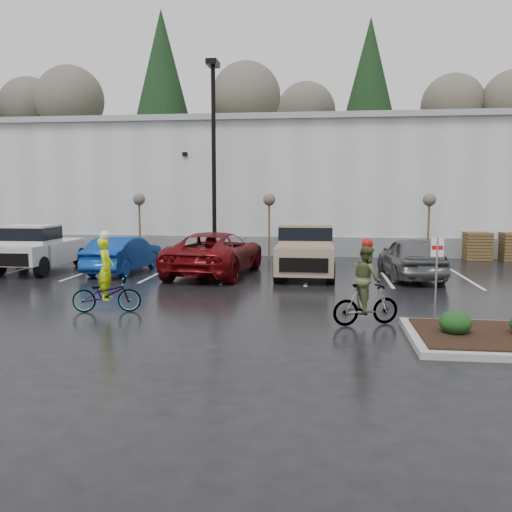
# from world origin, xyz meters

# --- Properties ---
(ground) EXTENTS (120.00, 120.00, 0.00)m
(ground) POSITION_xyz_m (0.00, 0.00, 0.00)
(ground) COLOR black
(ground) RESTS_ON ground
(warehouse) EXTENTS (60.50, 15.50, 7.20)m
(warehouse) POSITION_xyz_m (0.00, 21.99, 3.65)
(warehouse) COLOR silver
(warehouse) RESTS_ON ground
(wooded_ridge) EXTENTS (80.00, 25.00, 6.00)m
(wooded_ridge) POSITION_xyz_m (0.00, 45.00, 3.00)
(wooded_ridge) COLOR #2A431B
(wooded_ridge) RESTS_ON ground
(lamppost) EXTENTS (0.50, 1.00, 9.22)m
(lamppost) POSITION_xyz_m (-4.00, 12.00, 5.69)
(lamppost) COLOR black
(lamppost) RESTS_ON ground
(sapling_west) EXTENTS (0.60, 0.60, 3.20)m
(sapling_west) POSITION_xyz_m (-8.00, 13.00, 2.73)
(sapling_west) COLOR #49341D
(sapling_west) RESTS_ON ground
(sapling_mid) EXTENTS (0.60, 0.60, 3.20)m
(sapling_mid) POSITION_xyz_m (-1.50, 13.00, 2.73)
(sapling_mid) COLOR #49341D
(sapling_mid) RESTS_ON ground
(sapling_east) EXTENTS (0.60, 0.60, 3.20)m
(sapling_east) POSITION_xyz_m (6.00, 13.00, 2.73)
(sapling_east) COLOR #49341D
(sapling_east) RESTS_ON ground
(pallet_stack_a) EXTENTS (1.20, 1.20, 1.35)m
(pallet_stack_a) POSITION_xyz_m (8.50, 14.00, 0.68)
(pallet_stack_a) COLOR #49341D
(pallet_stack_a) RESTS_ON ground
(shrub_a) EXTENTS (0.70, 0.70, 0.52)m
(shrub_a) POSITION_xyz_m (4.00, -1.00, 0.41)
(shrub_a) COLOR black
(shrub_a) RESTS_ON curb_island
(fire_lane_sign) EXTENTS (0.30, 0.05, 2.20)m
(fire_lane_sign) POSITION_xyz_m (3.80, 0.20, 1.41)
(fire_lane_sign) COLOR gray
(fire_lane_sign) RESTS_ON ground
(pickup_white) EXTENTS (2.10, 5.20, 1.96)m
(pickup_white) POSITION_xyz_m (-10.60, 8.23, 0.98)
(pickup_white) COLOR beige
(pickup_white) RESTS_ON ground
(car_blue) EXTENTS (1.94, 4.62, 1.49)m
(car_blue) POSITION_xyz_m (-6.99, 8.05, 0.74)
(car_blue) COLOR navy
(car_blue) RESTS_ON ground
(car_red) EXTENTS (3.43, 6.36, 1.70)m
(car_red) POSITION_xyz_m (-3.16, 7.98, 0.85)
(car_red) COLOR #65080C
(car_red) RESTS_ON ground
(suv_tan) EXTENTS (2.20, 5.10, 2.06)m
(suv_tan) POSITION_xyz_m (0.43, 8.06, 1.03)
(suv_tan) COLOR #9A8768
(suv_tan) RESTS_ON ground
(car_grey) EXTENTS (2.24, 4.81, 1.59)m
(car_grey) POSITION_xyz_m (4.42, 7.87, 0.80)
(car_grey) COLOR #5C5E61
(car_grey) RESTS_ON ground
(cyclist_hivis) EXTENTS (1.94, 1.00, 2.24)m
(cyclist_hivis) POSITION_xyz_m (-4.78, 0.86, 0.70)
(cyclist_hivis) COLOR #3F3F44
(cyclist_hivis) RESTS_ON ground
(cyclist_olive) EXTENTS (1.72, 1.04, 2.15)m
(cyclist_olive) POSITION_xyz_m (2.15, 0.22, 0.80)
(cyclist_olive) COLOR #3F3F44
(cyclist_olive) RESTS_ON ground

